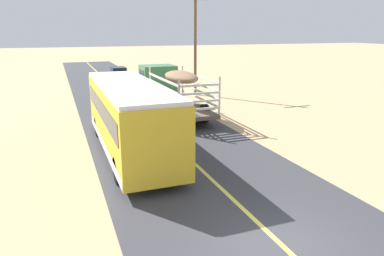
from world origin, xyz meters
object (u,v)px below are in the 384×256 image
car_far (119,74)px  power_pole_mid (195,41)px  bus (130,116)px  livestock_truck (166,84)px

car_far → power_pole_mid: size_ratio=0.51×
bus → power_pole_mid: size_ratio=1.17×
livestock_truck → car_far: bearing=92.4°
livestock_truck → power_pole_mid: (4.03, 4.71, 2.80)m
livestock_truck → bus: bearing=-116.6°
car_far → power_pole_mid: 13.19m
bus → power_pole_mid: bearing=57.9°
livestock_truck → car_far: (-0.68, 16.39, -1.10)m
livestock_truck → power_pole_mid: bearing=49.4°
livestock_truck → car_far: livestock_truck is taller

